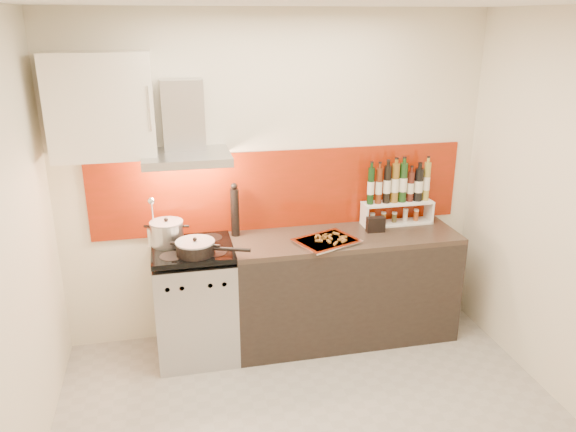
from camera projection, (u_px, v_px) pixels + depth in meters
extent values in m
plane|color=#9E9991|center=(320.00, 432.00, 3.62)|extent=(3.40, 3.40, 0.00)
cube|color=white|center=(330.00, 1.00, 2.75)|extent=(3.40, 2.80, 0.02)
cube|color=silver|center=(276.00, 180.00, 4.47)|extent=(3.40, 0.02, 2.60)
cube|color=silver|center=(1.00, 273.00, 2.84)|extent=(0.02, 2.80, 2.60)
cube|color=maroon|center=(282.00, 190.00, 4.50)|extent=(3.00, 0.02, 0.64)
cube|color=#B7B7BA|center=(196.00, 305.00, 4.35)|extent=(0.60, 0.60, 0.84)
cube|color=black|center=(199.00, 334.00, 4.11)|extent=(0.50, 0.02, 0.40)
cube|color=#B7B7BA|center=(196.00, 286.00, 3.98)|extent=(0.56, 0.02, 0.12)
cube|color=#FF190C|center=(196.00, 287.00, 3.98)|extent=(0.10, 0.01, 0.04)
cube|color=black|center=(192.00, 249.00, 4.19)|extent=(0.60, 0.60, 0.04)
cube|color=black|center=(344.00, 289.00, 4.59)|extent=(1.80, 0.60, 0.86)
cube|color=#2E211C|center=(346.00, 237.00, 4.44)|extent=(1.80, 0.60, 0.04)
cube|color=#B7B7BA|center=(186.00, 157.00, 4.01)|extent=(0.62, 0.50, 0.06)
cube|color=#B7B7BA|center=(183.00, 115.00, 4.05)|extent=(0.30, 0.18, 0.50)
sphere|color=#FFD18C|center=(165.00, 164.00, 3.99)|extent=(0.07, 0.07, 0.07)
sphere|color=#FFD18C|center=(208.00, 162.00, 4.05)|extent=(0.07, 0.07, 0.07)
cube|color=white|center=(101.00, 106.00, 3.84)|extent=(0.70, 0.35, 0.72)
cylinder|color=#B7B7BA|center=(167.00, 234.00, 4.20)|extent=(0.24, 0.24, 0.17)
cylinder|color=#99999E|center=(166.00, 222.00, 4.17)|extent=(0.25, 0.25, 0.01)
sphere|color=black|center=(166.00, 219.00, 4.16)|extent=(0.03, 0.03, 0.03)
cylinder|color=black|center=(195.00, 248.00, 4.04)|extent=(0.28, 0.28, 0.09)
cylinder|color=#99999E|center=(195.00, 242.00, 4.02)|extent=(0.28, 0.28, 0.01)
sphere|color=black|center=(195.00, 239.00, 4.01)|extent=(0.03, 0.03, 0.03)
cylinder|color=black|center=(232.00, 249.00, 4.00)|extent=(0.26, 0.12, 0.03)
cylinder|color=silver|center=(153.00, 237.00, 4.21)|extent=(0.08, 0.08, 0.14)
cylinder|color=silver|center=(153.00, 214.00, 4.15)|extent=(0.01, 0.07, 0.26)
sphere|color=silver|center=(151.00, 201.00, 4.05)|extent=(0.06, 0.06, 0.06)
cylinder|color=black|center=(235.00, 213.00, 4.36)|extent=(0.07, 0.07, 0.38)
sphere|color=black|center=(234.00, 186.00, 4.29)|extent=(0.05, 0.05, 0.05)
cube|color=white|center=(396.00, 223.00, 4.68)|extent=(0.59, 0.16, 0.01)
cube|color=white|center=(364.00, 216.00, 4.59)|extent=(0.01, 0.16, 0.17)
cube|color=white|center=(429.00, 211.00, 4.71)|extent=(0.02, 0.16, 0.17)
cube|color=white|center=(398.00, 203.00, 4.62)|extent=(0.59, 0.16, 0.02)
cylinder|color=black|center=(371.00, 186.00, 4.52)|extent=(0.05, 0.05, 0.30)
cylinder|color=#54230E|center=(379.00, 186.00, 4.53)|extent=(0.05, 0.05, 0.30)
cylinder|color=black|center=(387.00, 184.00, 4.54)|extent=(0.06, 0.06, 0.31)
cylinder|color=brown|center=(395.00, 183.00, 4.55)|extent=(0.06, 0.06, 0.32)
cylinder|color=#153312|center=(403.00, 183.00, 4.57)|extent=(0.07, 0.07, 0.33)
cylinder|color=#431811|center=(411.00, 187.00, 4.59)|extent=(0.05, 0.05, 0.25)
cylinder|color=black|center=(419.00, 185.00, 4.60)|extent=(0.07, 0.07, 0.27)
cylinder|color=olive|center=(427.00, 181.00, 4.61)|extent=(0.05, 0.05, 0.32)
cylinder|color=beige|center=(372.00, 219.00, 4.62)|extent=(0.04, 0.04, 0.08)
cylinder|color=brown|center=(383.00, 218.00, 4.64)|extent=(0.04, 0.04, 0.08)
cylinder|color=#413D20|center=(394.00, 218.00, 4.66)|extent=(0.04, 0.04, 0.07)
cylinder|color=beige|center=(405.00, 216.00, 4.67)|extent=(0.04, 0.04, 0.10)
cylinder|color=#984419|center=(416.00, 216.00, 4.69)|extent=(0.04, 0.04, 0.08)
cube|color=black|center=(376.00, 225.00, 4.48)|extent=(0.15, 0.07, 0.13)
cube|color=silver|center=(326.00, 242.00, 4.27)|extent=(0.52, 0.46, 0.01)
cube|color=silver|center=(326.00, 240.00, 4.27)|extent=(0.54, 0.49, 0.01)
cube|color=red|center=(326.00, 240.00, 4.27)|extent=(0.46, 0.41, 0.01)
cube|color=brown|center=(328.00, 235.00, 4.34)|extent=(0.04, 0.06, 0.01)
cube|color=brown|center=(336.00, 243.00, 4.19)|extent=(0.05, 0.05, 0.01)
cube|color=brown|center=(319.00, 236.00, 4.33)|extent=(0.02, 0.06, 0.01)
cube|color=brown|center=(323.00, 239.00, 4.28)|extent=(0.06, 0.02, 0.01)
cube|color=brown|center=(341.00, 240.00, 4.26)|extent=(0.06, 0.02, 0.01)
cube|color=brown|center=(343.00, 237.00, 4.31)|extent=(0.06, 0.03, 0.01)
cube|color=brown|center=(329.00, 241.00, 4.23)|extent=(0.02, 0.06, 0.01)
cube|color=brown|center=(326.00, 236.00, 4.34)|extent=(0.06, 0.02, 0.01)
cube|color=brown|center=(328.00, 235.00, 4.34)|extent=(0.06, 0.02, 0.01)
cube|color=brown|center=(330.00, 238.00, 4.29)|extent=(0.02, 0.06, 0.01)
cube|color=brown|center=(344.00, 241.00, 4.23)|extent=(0.05, 0.05, 0.01)
cube|color=brown|center=(316.00, 237.00, 4.32)|extent=(0.04, 0.06, 0.01)
cube|color=brown|center=(319.00, 241.00, 4.24)|extent=(0.06, 0.03, 0.01)
cube|color=brown|center=(336.00, 234.00, 4.38)|extent=(0.05, 0.05, 0.01)
cube|color=brown|center=(342.00, 238.00, 4.30)|extent=(0.03, 0.06, 0.01)
cube|color=brown|center=(324.00, 238.00, 4.29)|extent=(0.06, 0.04, 0.01)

